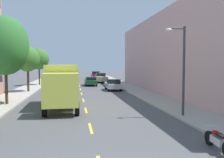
{
  "coord_description": "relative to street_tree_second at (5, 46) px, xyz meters",
  "views": [
    {
      "loc": [
        -0.86,
        -5.49,
        3.45
      ],
      "look_at": [
        3.07,
        18.61,
        1.91
      ],
      "focal_mm": 37.57,
      "sensor_mm": 36.0,
      "label": 1
    }
  ],
  "objects": [
    {
      "name": "parked_hatchback_silver",
      "position": [
        10.64,
        9.94,
        -4.22
      ],
      "size": [
        1.8,
        4.03,
        1.5
      ],
      "color": "#B2B5BA",
      "rests_on": "ground_plane"
    },
    {
      "name": "moving_forest_sedan",
      "position": [
        8.2,
        17.34,
        -4.23
      ],
      "size": [
        1.8,
        4.5,
        1.43
      ],
      "color": "#194C28",
      "rests_on": "ground_plane"
    },
    {
      "name": "street_lamp",
      "position": [
        12.32,
        -6.4,
        -1.46
      ],
      "size": [
        1.35,
        0.28,
        5.71
      ],
      "color": "#38383D",
      "rests_on": "sidewalk_right"
    },
    {
      "name": "parked_motorcycle",
      "position": [
        11.15,
        -12.16,
        -4.56
      ],
      "size": [
        0.62,
        2.05,
        0.9
      ],
      "color": "black",
      "rests_on": "ground_plane"
    },
    {
      "name": "parked_suv_sky",
      "position": [
        2.2,
        27.67,
        -3.99
      ],
      "size": [
        2.07,
        4.85,
        1.93
      ],
      "color": "#7A9EC6",
      "rests_on": "ground_plane"
    },
    {
      "name": "parked_pickup_champagne",
      "position": [
        10.69,
        24.04,
        -4.15
      ],
      "size": [
        2.03,
        5.31,
        1.73
      ],
      "color": "tan",
      "rests_on": "ground_plane"
    },
    {
      "name": "lane_centerline_dashes",
      "position": [
        6.4,
        9.52,
        -4.97
      ],
      "size": [
        0.14,
        47.2,
        0.01
      ],
      "color": "yellow",
      "rests_on": "ground_plane"
    },
    {
      "name": "street_tree_third",
      "position": [
        0.0,
        9.37,
        -0.91
      ],
      "size": [
        2.89,
        2.89,
        5.47
      ],
      "color": "#47331E",
      "rests_on": "sidewalk_left"
    },
    {
      "name": "parked_pickup_burgundy",
      "position": [
        10.69,
        34.82,
        -4.15
      ],
      "size": [
        2.02,
        5.31,
        1.73
      ],
      "color": "maroon",
      "rests_on": "ground_plane"
    },
    {
      "name": "parked_sedan_teal",
      "position": [
        1.92,
        21.39,
        -4.23
      ],
      "size": [
        1.9,
        4.54,
        1.43
      ],
      "color": "#195B60",
      "rests_on": "ground_plane"
    },
    {
      "name": "parked_pickup_red",
      "position": [
        2.08,
        37.06,
        -4.15
      ],
      "size": [
        2.1,
        5.34,
        1.73
      ],
      "color": "#AD1E1E",
      "rests_on": "ground_plane"
    },
    {
      "name": "street_tree_farthest",
      "position": [
        0.0,
        18.75,
        -0.71
      ],
      "size": [
        3.13,
        3.13,
        5.82
      ],
      "color": "#47331E",
      "rests_on": "sidewalk_left"
    },
    {
      "name": "sidewalk_left",
      "position": [
        -0.7,
        13.02,
        -4.9
      ],
      "size": [
        3.2,
        120.0,
        0.14
      ],
      "primitive_type": "cube",
      "color": "#A39E93",
      "rests_on": "ground_plane"
    },
    {
      "name": "sidewalk_right",
      "position": [
        13.5,
        13.02,
        -4.9
      ],
      "size": [
        3.2,
        120.0,
        0.14
      ],
      "primitive_type": "cube",
      "color": "#A39E93",
      "rests_on": "ground_plane"
    },
    {
      "name": "apartment_block_opposite",
      "position": [
        20.1,
        5.02,
        -0.29
      ],
      "size": [
        10.0,
        36.0,
        9.38
      ],
      "primitive_type": "cube",
      "color": "#CC9E9E",
      "rests_on": "ground_plane"
    },
    {
      "name": "delivery_box_truck",
      "position": [
        4.59,
        -1.77,
        -3.06
      ],
      "size": [
        2.57,
        7.34,
        3.4
      ],
      "color": "#D8D84C",
      "rests_on": "ground_plane"
    },
    {
      "name": "ground_plane",
      "position": [
        6.4,
        15.02,
        -4.97
      ],
      "size": [
        160.0,
        160.0,
        0.0
      ],
      "primitive_type": "plane",
      "color": "#4C4C4F"
    },
    {
      "name": "street_tree_second",
      "position": [
        0.0,
        0.0,
        0.0
      ],
      "size": [
        3.76,
        3.76,
        7.28
      ],
      "color": "#47331E",
      "rests_on": "sidewalk_left"
    }
  ]
}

